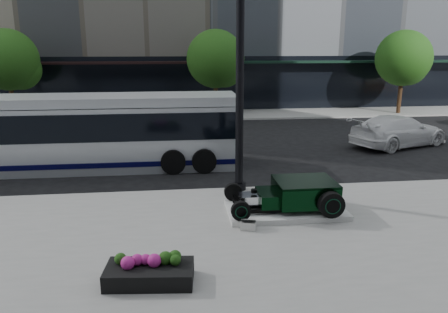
{
  "coord_description": "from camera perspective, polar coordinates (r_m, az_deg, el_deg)",
  "views": [
    {
      "loc": [
        -1.86,
        -16.08,
        4.93
      ],
      "look_at": [
        -0.19,
        -1.88,
        1.2
      ],
      "focal_mm": 35.0,
      "sensor_mm": 36.0,
      "label": 1
    }
  ],
  "objects": [
    {
      "name": "transit_bus",
      "position": [
        18.29,
        -17.45,
        3.1
      ],
      "size": [
        12.12,
        2.88,
        2.92
      ],
      "color": "silver",
      "rests_on": "ground"
    },
    {
      "name": "display_plinth",
      "position": [
        12.98,
        8.04,
        -6.92
      ],
      "size": [
        3.4,
        1.8,
        0.15
      ],
      "primitive_type": "cube",
      "color": "silver",
      "rests_on": "sidewalk_near"
    },
    {
      "name": "flower_planter",
      "position": [
        9.44,
        -9.71,
        -14.73
      ],
      "size": [
        1.88,
        1.07,
        0.58
      ],
      "color": "black",
      "rests_on": "sidewalk_near"
    },
    {
      "name": "lamppost",
      "position": [
        14.07,
        2.09,
        11.42
      ],
      "size": [
        0.48,
        0.48,
        8.71
      ],
      "color": "black",
      "rests_on": "sidewalk_near"
    },
    {
      "name": "hot_rod",
      "position": [
        12.89,
        9.56,
        -4.75
      ],
      "size": [
        3.22,
        2.0,
        0.81
      ],
      "color": "black",
      "rests_on": "display_plinth"
    },
    {
      "name": "ground",
      "position": [
        16.92,
        -0.09,
        -2.31
      ],
      "size": [
        120.0,
        120.0,
        0.0
      ],
      "primitive_type": "plane",
      "color": "black",
      "rests_on": "ground"
    },
    {
      "name": "white_sedan",
      "position": [
        23.03,
        21.87,
        3.13
      ],
      "size": [
        5.65,
        3.88,
        1.52
      ],
      "primitive_type": "imported",
      "rotation": [
        0.0,
        0.0,
        1.94
      ],
      "color": "white",
      "rests_on": "ground"
    },
    {
      "name": "info_plaque",
      "position": [
        11.77,
        3.17,
        -8.86
      ],
      "size": [
        0.46,
        0.39,
        0.31
      ],
      "color": "silver",
      "rests_on": "sidewalk_near"
    },
    {
      "name": "sidewalk_far",
      "position": [
        30.53,
        -3.13,
        5.42
      ],
      "size": [
        70.0,
        4.0,
        0.12
      ],
      "primitive_type": "cube",
      "color": "gray",
      "rests_on": "ground"
    },
    {
      "name": "street_trees",
      "position": [
        29.33,
        -0.83,
        12.35
      ],
      "size": [
        29.8,
        3.8,
        5.7
      ],
      "color": "black",
      "rests_on": "sidewalk_far"
    }
  ]
}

